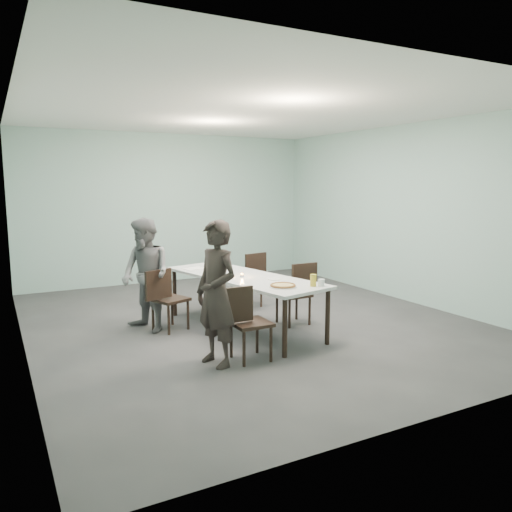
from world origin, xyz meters
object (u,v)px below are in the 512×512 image
pizza (283,286)px  side_plate (274,279)px  chair_near_right (298,289)px  tealight (242,276)px  chair_far_right (251,276)px  diner_far (146,275)px  chair_far_left (165,295)px  diner_near (216,294)px  table (244,280)px  beer_glass (313,280)px  chair_near_left (244,318)px  water_tumbler (321,283)px  amber_tumbler (214,267)px

pizza → side_plate: (0.15, 0.47, -0.01)m
chair_near_right → tealight: chair_near_right is taller
chair_far_right → diner_far: 2.01m
chair_far_left → chair_near_right: 1.89m
diner_far → diner_near: bearing=-9.4°
diner_near → side_plate: bearing=105.4°
chair_far_right → table: bearing=48.7°
beer_glass → chair_far_right: bearing=83.6°
chair_near_left → water_tumbler: chair_near_left is taller
pizza → tealight: 0.84m
water_tumbler → beer_glass: bearing=149.4°
water_tumbler → pizza: bearing=157.5°
chair_far_left → water_tumbler: size_ratio=9.67×
side_plate → water_tumbler: (0.29, -0.65, 0.04)m
chair_near_left → beer_glass: 1.07m
chair_near_left → tealight: (0.50, 1.07, 0.27)m
diner_far → amber_tumbler: diner_far is taller
chair_near_right → beer_glass: size_ratio=5.80×
table → chair_far_right: bearing=58.3°
pizza → beer_glass: size_ratio=2.27×
tealight → amber_tumbler: (-0.10, 0.74, 0.02)m
table → water_tumbler: size_ratio=30.35×
chair_far_left → pizza: bearing=-71.0°
amber_tumbler → chair_near_right: bearing=-38.6°
chair_near_right → diner_far: bearing=-18.1°
table → diner_far: 1.33m
table → chair_near_left: size_ratio=3.14×
chair_near_right → pizza: bearing=46.5°
chair_near_left → chair_far_left: bearing=106.4°
tealight → diner_near: bearing=-128.9°
chair_far_left → side_plate: 1.51m
table → diner_far: diner_far is taller
chair_far_left → side_plate: bearing=-54.8°
chair_near_right → diner_far: 2.16m
diner_near → amber_tumbler: diner_near is taller
table → diner_near: size_ratio=1.68×
table → water_tumbler: 1.22m
chair_far_right → tealight: 1.43m
diner_near → diner_far: diner_near is taller
pizza → amber_tumbler: bearing=98.9°
diner_far → side_plate: size_ratio=8.64×
diner_far → chair_near_right: bearing=51.5°
chair_far_right → diner_far: (-1.91, -0.58, 0.28)m
beer_glass → table: bearing=113.2°
pizza → tealight: bearing=100.3°
chair_far_left → side_plate: chair_far_left is taller
chair_far_right → side_plate: 1.63m
table → tealight: (-0.06, -0.08, 0.08)m
pizza → tealight: size_ratio=6.07×
water_tumbler → tealight: water_tumbler is taller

